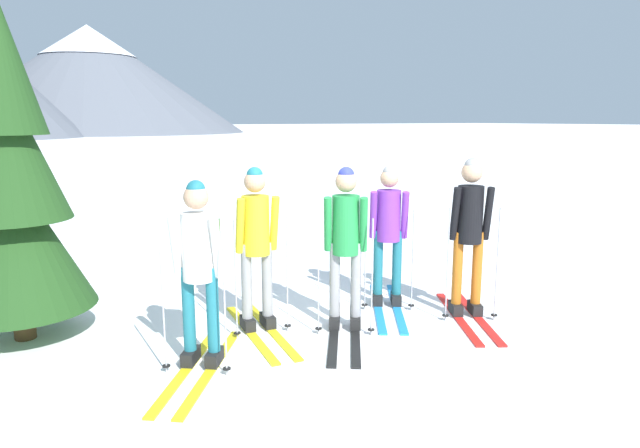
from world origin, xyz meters
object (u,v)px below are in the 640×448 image
(skier_in_black, at_px, (469,230))
(pine_tree_near, at_px, (10,183))
(skier_in_purple, at_px, (388,229))
(skier_in_yellow, at_px, (256,240))
(skier_in_white, at_px, (199,264))
(skier_in_green, at_px, (346,243))

(skier_in_black, distance_m, pine_tree_near, 4.71)
(skier_in_purple, bearing_deg, pine_tree_near, 165.92)
(skier_in_yellow, height_order, pine_tree_near, pine_tree_near)
(skier_in_white, bearing_deg, skier_in_green, 4.13)
(skier_in_yellow, relative_size, skier_in_black, 0.97)
(skier_in_black, bearing_deg, pine_tree_near, 158.78)
(skier_in_yellow, bearing_deg, skier_in_green, -29.72)
(skier_in_white, height_order, pine_tree_near, pine_tree_near)
(skier_in_green, bearing_deg, skier_in_white, -175.87)
(skier_in_yellow, xyz_separation_m, skier_in_purple, (1.65, -0.04, -0.04))
(pine_tree_near, bearing_deg, skier_in_green, -24.91)
(skier_in_green, distance_m, pine_tree_near, 3.32)
(skier_in_yellow, distance_m, skier_in_black, 2.34)
(skier_in_white, distance_m, skier_in_yellow, 0.97)
(pine_tree_near, bearing_deg, skier_in_yellow, -23.00)
(skier_in_purple, height_order, pine_tree_near, pine_tree_near)
(skier_in_white, xyz_separation_m, skier_in_black, (2.98, -0.21, 0.04))
(skier_in_green, relative_size, pine_tree_near, 0.50)
(skier_in_yellow, bearing_deg, skier_in_white, -143.70)
(skier_in_purple, distance_m, skier_in_black, 0.93)
(skier_in_yellow, bearing_deg, skier_in_black, -19.44)
(skier_in_black, bearing_deg, skier_in_green, 167.14)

